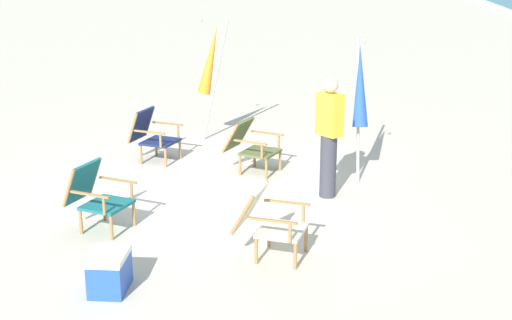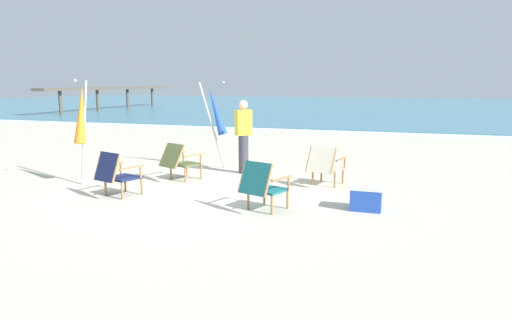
{
  "view_description": "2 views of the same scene",
  "coord_description": "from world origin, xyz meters",
  "px_view_note": "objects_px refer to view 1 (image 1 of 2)",
  "views": [
    {
      "loc": [
        9.47,
        1.37,
        3.36
      ],
      "look_at": [
        0.46,
        0.69,
        0.53
      ],
      "focal_mm": 50.0,
      "sensor_mm": 36.0,
      "label": 1
    },
    {
      "loc": [
        3.74,
        -7.82,
        2.03
      ],
      "look_at": [
        1.04,
        0.41,
        0.54
      ],
      "focal_mm": 32.0,
      "sensor_mm": 36.0,
      "label": 2
    }
  ],
  "objects_px": {
    "beach_chair_back_right": "(96,194)",
    "umbrella_furled_orange": "(211,61)",
    "cooler_box": "(110,272)",
    "beach_chair_front_left": "(152,134)",
    "beach_chair_mid_center": "(250,144)",
    "umbrella_furled_blue": "(360,87)",
    "beach_chair_front_right": "(267,220)",
    "person_near_chairs": "(329,137)"
  },
  "relations": [
    {
      "from": "umbrella_furled_orange",
      "to": "person_near_chairs",
      "type": "bearing_deg",
      "value": 35.51
    },
    {
      "from": "beach_chair_back_right",
      "to": "beach_chair_mid_center",
      "type": "distance_m",
      "value": 2.85
    },
    {
      "from": "beach_chair_front_left",
      "to": "beach_chair_back_right",
      "type": "xyz_separation_m",
      "value": [
        2.75,
        -0.08,
        -0.0
      ]
    },
    {
      "from": "beach_chair_front_right",
      "to": "beach_chair_front_left",
      "type": "xyz_separation_m",
      "value": [
        -3.38,
        -2.01,
        0.01
      ]
    },
    {
      "from": "person_near_chairs",
      "to": "cooler_box",
      "type": "distance_m",
      "value": 3.68
    },
    {
      "from": "umbrella_furled_orange",
      "to": "person_near_chairs",
      "type": "distance_m",
      "value": 3.39
    },
    {
      "from": "beach_chair_back_right",
      "to": "umbrella_furled_blue",
      "type": "height_order",
      "value": "umbrella_furled_blue"
    },
    {
      "from": "person_near_chairs",
      "to": "umbrella_furled_blue",
      "type": "bearing_deg",
      "value": 152.6
    },
    {
      "from": "beach_chair_mid_center",
      "to": "person_near_chairs",
      "type": "xyz_separation_m",
      "value": [
        1.0,
        1.13,
        0.42
      ]
    },
    {
      "from": "beach_chair_back_right",
      "to": "cooler_box",
      "type": "relative_size",
      "value": 1.74
    },
    {
      "from": "umbrella_furled_blue",
      "to": "beach_chair_back_right",
      "type": "bearing_deg",
      "value": -56.25
    },
    {
      "from": "beach_chair_front_left",
      "to": "cooler_box",
      "type": "height_order",
      "value": "beach_chair_front_left"
    },
    {
      "from": "beach_chair_front_left",
      "to": "person_near_chairs",
      "type": "bearing_deg",
      "value": 62.16
    },
    {
      "from": "beach_chair_back_right",
      "to": "cooler_box",
      "type": "distance_m",
      "value": 1.68
    },
    {
      "from": "beach_chair_back_right",
      "to": "beach_chair_mid_center",
      "type": "xyz_separation_m",
      "value": [
        -2.32,
        1.66,
        -0.01
      ]
    },
    {
      "from": "beach_chair_back_right",
      "to": "umbrella_furled_blue",
      "type": "bearing_deg",
      "value": 123.75
    },
    {
      "from": "umbrella_furled_blue",
      "to": "beach_chair_mid_center",
      "type": "bearing_deg",
      "value": -95.74
    },
    {
      "from": "beach_chair_front_right",
      "to": "umbrella_furled_orange",
      "type": "relative_size",
      "value": 0.41
    },
    {
      "from": "beach_chair_back_right",
      "to": "person_near_chairs",
      "type": "distance_m",
      "value": 3.11
    },
    {
      "from": "beach_chair_mid_center",
      "to": "beach_chair_front_left",
      "type": "bearing_deg",
      "value": -105.24
    },
    {
      "from": "umbrella_furled_blue",
      "to": "person_near_chairs",
      "type": "height_order",
      "value": "umbrella_furled_blue"
    },
    {
      "from": "umbrella_furled_orange",
      "to": "umbrella_furled_blue",
      "type": "xyz_separation_m",
      "value": [
        1.88,
        2.38,
        -0.03
      ]
    },
    {
      "from": "beach_chair_mid_center",
      "to": "cooler_box",
      "type": "height_order",
      "value": "beach_chair_mid_center"
    },
    {
      "from": "beach_chair_back_right",
      "to": "umbrella_furled_orange",
      "type": "relative_size",
      "value": 0.41
    },
    {
      "from": "beach_chair_back_right",
      "to": "umbrella_furled_orange",
      "type": "distance_m",
      "value": 4.23
    },
    {
      "from": "beach_chair_mid_center",
      "to": "umbrella_furled_orange",
      "type": "height_order",
      "value": "umbrella_furled_orange"
    },
    {
      "from": "beach_chair_front_right",
      "to": "beach_chair_front_left",
      "type": "relative_size",
      "value": 1.04
    },
    {
      "from": "beach_chair_mid_center",
      "to": "umbrella_furled_orange",
      "type": "relative_size",
      "value": 0.44
    },
    {
      "from": "umbrella_furled_blue",
      "to": "beach_chair_front_right",
      "type": "bearing_deg",
      "value": -22.2
    },
    {
      "from": "beach_chair_front_left",
      "to": "beach_chair_mid_center",
      "type": "height_order",
      "value": "beach_chair_front_left"
    },
    {
      "from": "beach_chair_front_right",
      "to": "person_near_chairs",
      "type": "distance_m",
      "value": 2.11
    },
    {
      "from": "beach_chair_front_left",
      "to": "person_near_chairs",
      "type": "distance_m",
      "value": 3.1
    },
    {
      "from": "beach_chair_mid_center",
      "to": "umbrella_furled_blue",
      "type": "height_order",
      "value": "umbrella_furled_blue"
    },
    {
      "from": "beach_chair_front_left",
      "to": "beach_chair_mid_center",
      "type": "xyz_separation_m",
      "value": [
        0.43,
        1.58,
        -0.01
      ]
    },
    {
      "from": "beach_chair_front_right",
      "to": "cooler_box",
      "type": "relative_size",
      "value": 1.76
    },
    {
      "from": "beach_chair_front_right",
      "to": "person_near_chairs",
      "type": "height_order",
      "value": "person_near_chairs"
    },
    {
      "from": "cooler_box",
      "to": "person_near_chairs",
      "type": "bearing_deg",
      "value": 142.46
    },
    {
      "from": "beach_chair_front_right",
      "to": "cooler_box",
      "type": "height_order",
      "value": "beach_chair_front_right"
    },
    {
      "from": "beach_chair_front_right",
      "to": "beach_chair_back_right",
      "type": "height_order",
      "value": "beach_chair_back_right"
    },
    {
      "from": "person_near_chairs",
      "to": "cooler_box",
      "type": "bearing_deg",
      "value": -37.54
    },
    {
      "from": "beach_chair_front_right",
      "to": "umbrella_furled_orange",
      "type": "distance_m",
      "value": 4.92
    },
    {
      "from": "beach_chair_back_right",
      "to": "umbrella_furled_blue",
      "type": "xyz_separation_m",
      "value": [
        -2.16,
        3.23,
        0.91
      ]
    }
  ]
}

